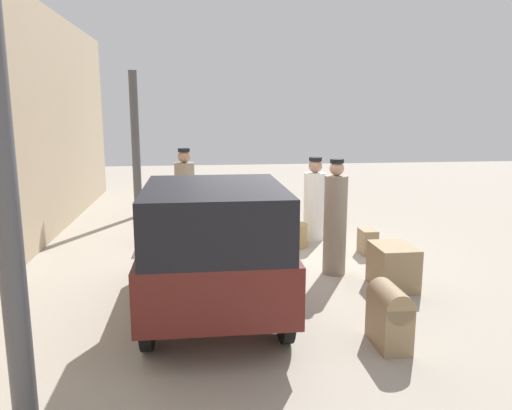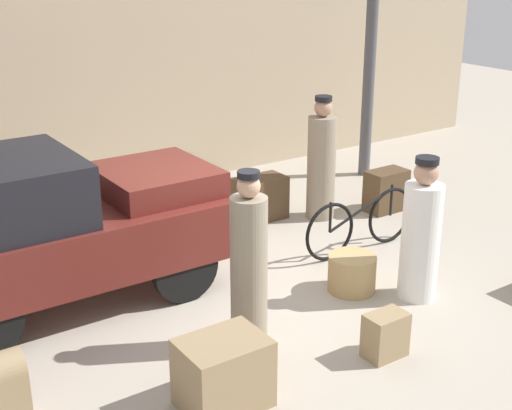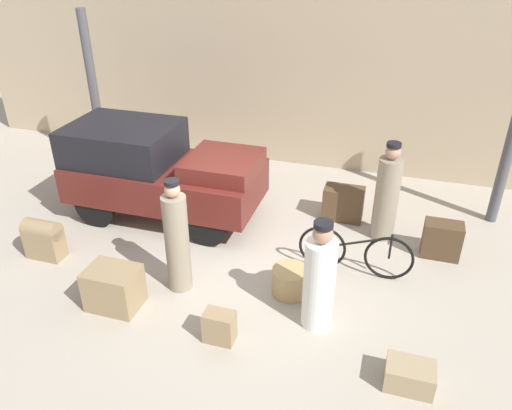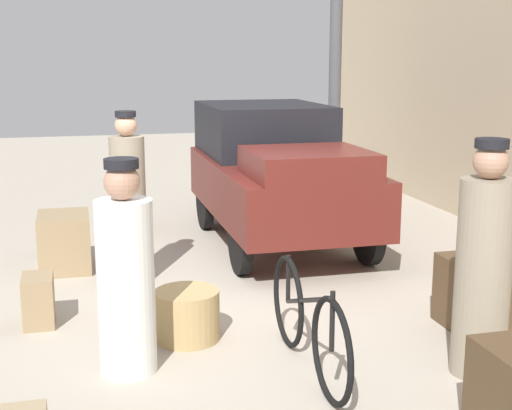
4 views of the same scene
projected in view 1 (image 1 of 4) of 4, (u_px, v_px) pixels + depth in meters
The scene contains 16 objects.
ground_plane at pixel (269, 263), 8.33m from camera, with size 30.00×30.00×0.00m, color #A89E8E.
station_building_facade at pixel (0, 128), 7.43m from camera, with size 16.00×0.15×4.50m.
canopy_pillar_left at pixel (8, 223), 3.69m from camera, with size 0.19×0.19×3.39m.
canopy_pillar_right at pixel (136, 145), 11.65m from camera, with size 0.19×0.19×3.39m.
truck at pixel (213, 240), 6.16m from camera, with size 3.46×1.64×1.70m.
bicycle at pixel (247, 218), 9.99m from camera, with size 1.77×0.04×0.80m.
wicker_basket at pixel (293, 235), 9.31m from camera, with size 0.54×0.54×0.42m.
porter_standing_middle at pixel (185, 196), 10.10m from camera, with size 0.40×0.40×1.76m.
porter_with_bicycle at pixel (315, 202), 9.76m from camera, with size 0.42×0.42×1.61m.
porter_carrying_trunk at pixel (335, 222), 7.65m from camera, with size 0.35×0.35×1.79m.
trunk_wicker_pale at pixel (163, 229), 9.41m from camera, with size 0.72×0.42×0.62m.
trunk_barrel_dark at pixel (389, 314), 5.35m from camera, with size 0.60×0.32×0.68m.
suitcase_tan_flat at pixel (368, 242), 8.81m from camera, with size 0.40×0.26×0.44m.
trunk_large_brown at pixel (334, 216), 11.17m from camera, with size 0.57×0.39×0.32m.
trunk_umber_medium at pixel (202, 210), 11.17m from camera, with size 0.61×0.36×0.61m.
suitcase_black_upright at pixel (393, 266), 7.14m from camera, with size 0.72×0.55×0.62m.
Camera 1 is at (-7.91, 1.18, 2.52)m, focal length 35.00 mm.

